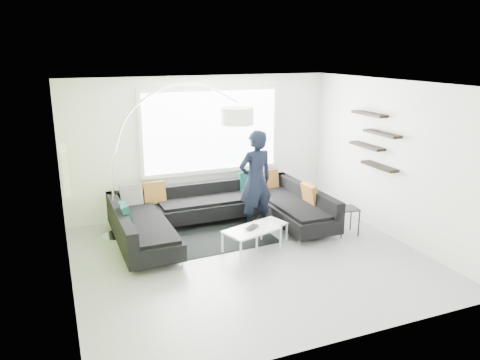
% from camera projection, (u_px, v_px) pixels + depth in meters
% --- Properties ---
extents(ground, '(5.50, 5.50, 0.00)m').
position_uv_depth(ground, '(250.00, 257.00, 7.67)').
color(ground, gray).
rests_on(ground, ground).
extents(room_shell, '(5.54, 5.04, 2.82)m').
position_uv_depth(room_shell, '(247.00, 147.00, 7.38)').
color(room_shell, white).
rests_on(room_shell, ground).
extents(sectional_sofa, '(3.81, 2.38, 0.82)m').
position_uv_depth(sectional_sofa, '(221.00, 215.00, 8.59)').
color(sectional_sofa, black).
rests_on(sectional_sofa, ground).
extents(rug, '(2.12, 1.60, 0.01)m').
position_uv_depth(rug, '(213.00, 237.00, 8.50)').
color(rug, black).
rests_on(rug, ground).
extents(coffee_table, '(1.34, 1.02, 0.39)m').
position_uv_depth(coffee_table, '(258.00, 235.00, 8.07)').
color(coffee_table, white).
rests_on(coffee_table, ground).
extents(arc_lamp, '(2.78, 1.74, 2.74)m').
position_uv_depth(arc_lamp, '(111.00, 164.00, 8.10)').
color(arc_lamp, silver).
rests_on(arc_lamp, ground).
extents(side_table, '(0.43, 0.43, 0.51)m').
position_uv_depth(side_table, '(346.00, 221.00, 8.58)').
color(side_table, black).
rests_on(side_table, ground).
extents(person, '(0.81, 0.63, 1.89)m').
position_uv_depth(person, '(256.00, 181.00, 8.65)').
color(person, black).
rests_on(person, ground).
extents(laptop, '(0.50, 0.50, 0.02)m').
position_uv_depth(laptop, '(254.00, 228.00, 7.85)').
color(laptop, black).
rests_on(laptop, coffee_table).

